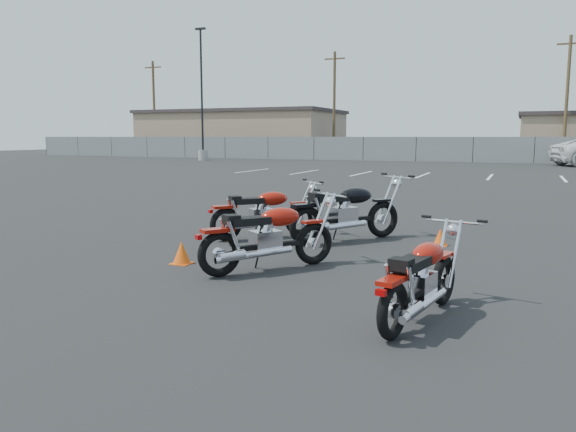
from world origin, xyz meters
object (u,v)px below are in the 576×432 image
at_px(motorcycle_front_red, 263,213).
at_px(motorcycle_rear_red, 421,279).
at_px(motorcycle_third_red, 269,236).
at_px(motorcycle_second_black, 346,212).

xyz_separation_m(motorcycle_front_red, motorcycle_rear_red, (3.39, -3.54, -0.04)).
height_order(motorcycle_front_red, motorcycle_rear_red, motorcycle_front_red).
bearing_deg(motorcycle_front_red, motorcycle_third_red, -63.16).
height_order(motorcycle_front_red, motorcycle_third_red, motorcycle_third_red).
relative_size(motorcycle_second_black, motorcycle_third_red, 1.08).
bearing_deg(motorcycle_rear_red, motorcycle_third_red, 149.57).
bearing_deg(motorcycle_front_red, motorcycle_second_black, 10.71).
bearing_deg(motorcycle_second_black, motorcycle_third_red, -97.76).
bearing_deg(motorcycle_front_red, motorcycle_rear_red, -46.26).
distance_m(motorcycle_second_black, motorcycle_third_red, 2.51).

